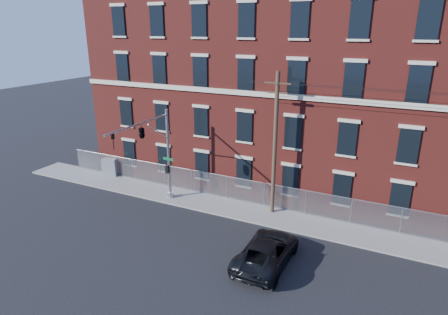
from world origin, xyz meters
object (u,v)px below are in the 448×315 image
at_px(traffic_signal_mast, 149,140).
at_px(pickup_truck, 267,251).
at_px(utility_cabinet, 110,167).
at_px(utility_pole_near, 275,142).

height_order(traffic_signal_mast, pickup_truck, traffic_signal_mast).
relative_size(traffic_signal_mast, utility_cabinet, 4.46).
distance_m(utility_pole_near, utility_cabinet, 16.04).
height_order(utility_pole_near, pickup_truck, utility_pole_near).
distance_m(utility_pole_near, pickup_truck, 7.78).
distance_m(pickup_truck, utility_cabinet, 18.35).
relative_size(traffic_signal_mast, pickup_truck, 1.26).
bearing_deg(pickup_truck, utility_pole_near, -72.89).
bearing_deg(utility_cabinet, pickup_truck, -37.63).
relative_size(utility_pole_near, utility_cabinet, 6.38).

